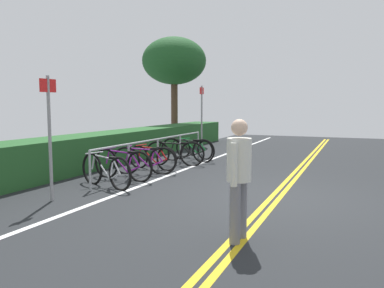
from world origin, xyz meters
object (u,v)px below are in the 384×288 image
object	(u,v)px
bicycle_3	(152,158)
tree_mid	(174,62)
bicycle_0	(106,171)
sign_post_far	(202,114)
bicycle_5	(187,150)
sign_post_near	(49,127)
bicycle_1	(123,165)
bicycle_4	(175,153)
bicycle_2	(144,160)
bicycle_6	(194,149)
bike_rack	(158,146)
pedestrian	(239,172)

from	to	relation	value
bicycle_3	tree_mid	bearing A→B (deg)	21.06
tree_mid	bicycle_0	bearing A→B (deg)	-163.01
bicycle_3	sign_post_far	world-z (taller)	sign_post_far
bicycle_5	sign_post_near	xyz separation A→B (m)	(-5.62, 0.27, 1.02)
bicycle_1	bicycle_5	bearing A→B (deg)	-3.68
bicycle_4	tree_mid	xyz separation A→B (m)	(6.02, 2.92, 3.42)
bicycle_2	tree_mid	distance (m)	8.82
bicycle_4	sign_post_near	world-z (taller)	sign_post_near
bicycle_2	bicycle_5	xyz separation A→B (m)	(2.49, -0.11, 0.01)
bicycle_1	bicycle_4	xyz separation A→B (m)	(2.45, -0.20, -0.00)
bicycle_5	sign_post_far	world-z (taller)	sign_post_far
bicycle_1	sign_post_near	distance (m)	2.50
bicycle_6	sign_post_far	world-z (taller)	sign_post_far
bicycle_0	bicycle_2	distance (m)	1.70
bike_rack	sign_post_far	distance (m)	3.71
bicycle_3	pedestrian	world-z (taller)	pedestrian
bicycle_1	bicycle_4	bearing A→B (deg)	-4.75
bicycle_2	bicycle_5	bearing A→B (deg)	-2.61
bike_rack	bicycle_6	distance (m)	2.52
pedestrian	bicycle_1	bearing A→B (deg)	51.84
bicycle_2	sign_post_far	bearing A→B (deg)	2.14
bicycle_3	sign_post_far	distance (m)	3.83
bicycle_1	bicycle_6	xyz separation A→B (m)	(4.15, -0.10, -0.05)
bicycle_5	bicycle_4	bearing A→B (deg)	179.26
bicycle_2	sign_post_near	xyz separation A→B (m)	(-3.13, 0.15, 1.03)
sign_post_far	bike_rack	bearing A→B (deg)	-177.90
bicycle_0	bicycle_4	bearing A→B (deg)	-1.31
pedestrian	bicycle_2	bearing A→B (deg)	43.85
bicycle_4	pedestrian	distance (m)	6.46
bicycle_1	bicycle_3	xyz separation A→B (m)	(1.60, 0.08, -0.04)
bike_rack	bicycle_2	world-z (taller)	bike_rack
bicycle_6	tree_mid	distance (m)	6.21
bicycle_0	pedestrian	bearing A→B (deg)	-119.95
sign_post_near	pedestrian	bearing A→B (deg)	-99.81
bike_rack	bicycle_6	bearing A→B (deg)	-0.74
bicycle_0	sign_post_near	xyz separation A→B (m)	(-1.42, 0.18, 1.03)
bicycle_4	tree_mid	world-z (taller)	tree_mid
bicycle_3	pedestrian	distance (m)	5.95
pedestrian	bicycle_5	bearing A→B (deg)	29.28
bike_rack	bicycle_5	bearing A→B (deg)	-4.92
bicycle_5	bicycle_2	bearing A→B (deg)	177.39
bicycle_0	bicycle_3	xyz separation A→B (m)	(2.45, 0.20, -0.03)
bicycle_6	sign_post_far	xyz separation A→B (m)	(1.11, 0.16, 1.16)
bicycle_6	sign_post_near	bearing A→B (deg)	178.65
bicycle_1	bicycle_6	bearing A→B (deg)	-1.40
bicycle_5	tree_mid	xyz separation A→B (m)	(5.13, 2.94, 3.41)
bicycle_1	sign_post_near	size ratio (longest dim) A/B	0.77
sign_post_near	bicycle_3	bearing A→B (deg)	0.38
bicycle_2	bicycle_5	size ratio (longest dim) A/B	0.87
bicycle_3	sign_post_far	xyz separation A→B (m)	(3.66, -0.01, 1.15)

